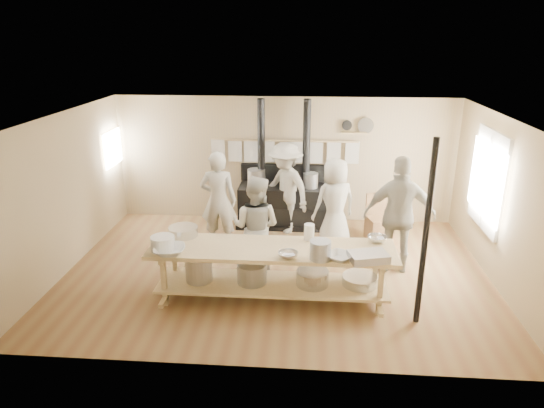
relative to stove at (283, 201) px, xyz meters
name	(u,v)px	position (x,y,z in m)	size (l,w,h in m)	color
ground	(276,271)	(0.01, -2.12, -0.52)	(7.00, 7.00, 0.00)	brown
room_shell	(276,179)	(0.01, -2.12, 1.10)	(7.00, 7.00, 7.00)	tan
window_right	(488,180)	(3.48, -1.52, 0.98)	(0.09, 1.50, 1.65)	beige
left_opening	(113,148)	(-3.44, -0.12, 1.08)	(0.00, 0.90, 0.90)	white
stove	(283,201)	(0.00, 0.00, 0.00)	(1.90, 0.75, 2.60)	black
towel_rail	(284,149)	(0.01, 0.28, 1.03)	(3.00, 0.04, 0.47)	tan
back_wall_shelf	(358,128)	(1.47, 0.32, 1.48)	(0.63, 0.14, 0.32)	tan
prep_table	(271,268)	(0.00, -3.02, 0.00)	(3.60, 0.90, 0.85)	tan
support_post	(426,235)	(2.06, -3.47, 0.78)	(0.08, 0.08, 2.60)	black
cook_far_left	(218,200)	(-1.11, -1.20, 0.40)	(0.67, 0.44, 1.83)	#A7A594
cook_left	(256,227)	(-0.32, -2.25, 0.33)	(0.82, 0.64, 1.70)	#A7A594
cook_center	(335,203)	(1.00, -0.99, 0.32)	(0.82, 0.54, 1.68)	#A7A594
cook_right	(399,215)	(2.01, -1.90, 0.47)	(1.16, 0.48, 1.97)	#A7A594
cook_by_window	(285,188)	(0.06, -0.34, 0.39)	(1.18, 0.68, 1.82)	#A7A594
chair	(378,227)	(1.88, -0.63, -0.25)	(0.52, 0.52, 0.90)	brown
bowl_white_a	(169,250)	(-1.42, -3.35, 0.38)	(0.44, 0.44, 0.11)	white
bowl_steel_a	(288,255)	(0.26, -3.35, 0.37)	(0.28, 0.28, 0.09)	silver
bowl_white_b	(339,257)	(0.96, -3.35, 0.37)	(0.35, 0.35, 0.09)	white
bowl_steel_b	(377,239)	(1.56, -2.69, 0.37)	(0.28, 0.28, 0.09)	silver
roasting_pan	(368,257)	(1.35, -3.35, 0.39)	(0.52, 0.34, 0.11)	#B2B2B7
mixing_bowl_large	(183,231)	(-1.39, -2.69, 0.40)	(0.45, 0.45, 0.14)	silver
bucket_galv	(320,250)	(0.70, -3.35, 0.46)	(0.29, 0.29, 0.27)	gray
deep_bowl_enamel	(163,243)	(-1.54, -3.23, 0.44)	(0.34, 0.34, 0.21)	white
pitcher	(309,232)	(0.54, -2.69, 0.45)	(0.16, 0.16, 0.25)	white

